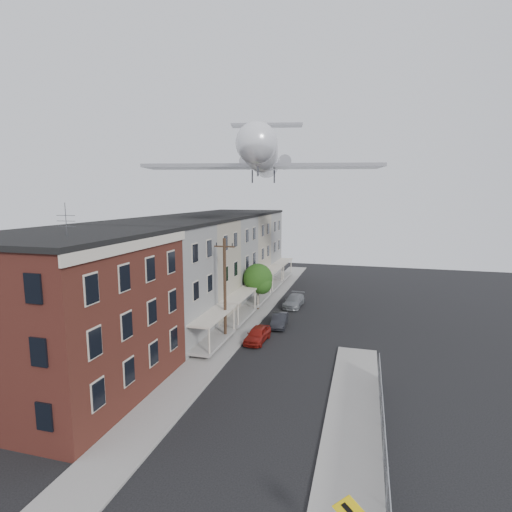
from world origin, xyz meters
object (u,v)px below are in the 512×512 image
at_px(street_tree, 259,280).
at_px(car_far, 294,301).
at_px(utility_pole, 225,289).
at_px(car_near, 258,334).
at_px(airplane, 263,158).
at_px(car_mid, 280,320).

height_order(street_tree, car_far, street_tree).
height_order(utility_pole, car_near, utility_pole).
distance_m(utility_pole, car_near, 4.89).
bearing_deg(car_far, car_near, -92.50).
distance_m(utility_pole, airplane, 16.37).
xyz_separation_m(car_mid, airplane, (-3.26, 6.13, 15.89)).
height_order(car_near, airplane, airplane).
xyz_separation_m(street_tree, airplane, (0.10, 1.36, 13.08)).
height_order(car_near, car_mid, car_near).
distance_m(utility_pole, car_mid, 7.51).
xyz_separation_m(car_near, car_far, (1.09, 11.79, 0.01)).
bearing_deg(airplane, car_far, 18.87).
bearing_deg(airplane, utility_pole, -92.15).
bearing_deg(car_near, airplane, 105.96).
distance_m(street_tree, car_near, 9.97).
bearing_deg(car_near, utility_pole, -162.61).
relative_size(utility_pole, airplane, 0.32).
height_order(car_mid, airplane, airplane).
height_order(utility_pole, airplane, airplane).
distance_m(street_tree, airplane, 13.15).
bearing_deg(car_mid, car_far, 83.85).
relative_size(car_near, car_far, 0.84).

